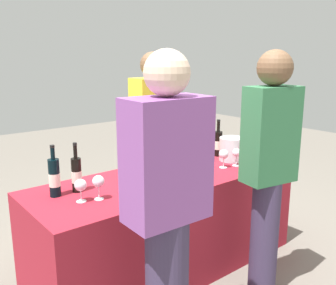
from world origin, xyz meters
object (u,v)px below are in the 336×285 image
object	(u,v)px
wine_bottle_5	(195,148)
wine_glass_3	(152,172)
wine_bottle_3	(152,158)
guest_0	(167,205)
wine_glass_4	(224,155)
wine_bottle_2	(133,161)
server_pouring	(154,137)
wine_bottle_4	(177,153)
wine_glass_2	(131,179)
wine_bottle_0	(54,177)
wine_bottle_6	(218,143)
wine_glass_1	(98,182)
wine_bottle_1	(77,174)
wine_glass_0	(81,186)
ice_bucket	(232,149)
guest_1	(269,166)
wine_glass_5	(237,153)

from	to	relation	value
wine_bottle_5	wine_glass_3	bearing A→B (deg)	-157.02
wine_bottle_3	guest_0	distance (m)	0.95
wine_glass_4	guest_0	world-z (taller)	guest_0
wine_bottle_2	server_pouring	bearing A→B (deg)	40.00
wine_bottle_4	guest_0	world-z (taller)	guest_0
wine_glass_2	wine_glass_3	xyz separation A→B (m)	(0.18, 0.01, 0.01)
wine_bottle_0	wine_bottle_6	world-z (taller)	wine_bottle_0
wine_bottle_5	wine_glass_1	distance (m)	1.09
wine_bottle_0	wine_bottle_5	world-z (taller)	wine_bottle_0
wine_bottle_1	wine_glass_2	distance (m)	0.35
wine_glass_0	wine_glass_4	world-z (taller)	wine_glass_4
wine_bottle_0	wine_glass_2	size ratio (longest dim) A/B	2.53
wine_bottle_3	ice_bucket	size ratio (longest dim) A/B	1.53
wine_bottle_4	wine_bottle_6	xyz separation A→B (m)	(0.48, 0.02, 0.01)
wine_bottle_2	wine_bottle_5	xyz separation A→B (m)	(0.65, 0.03, -0.01)
guest_0	wine_bottle_5	bearing A→B (deg)	43.00
wine_glass_0	ice_bucket	xyz separation A→B (m)	(1.41, 0.05, -0.00)
wine_glass_0	wine_glass_2	distance (m)	0.32
wine_bottle_6	ice_bucket	xyz separation A→B (m)	(-0.02, -0.18, -0.02)
wine_bottle_5	wine_glass_2	world-z (taller)	wine_bottle_5
wine_bottle_6	guest_1	bearing A→B (deg)	-115.74
wine_bottle_2	guest_0	bearing A→B (deg)	-113.06
wine_bottle_5	wine_glass_0	bearing A→B (deg)	-168.49
wine_bottle_6	wine_glass_4	distance (m)	0.36
wine_bottle_0	ice_bucket	world-z (taller)	wine_bottle_0
wine_bottle_6	wine_glass_1	bearing A→B (deg)	-168.85
wine_glass_3	wine_glass_4	bearing A→B (deg)	-0.90
guest_0	wine_bottle_0	bearing A→B (deg)	108.52
wine_bottle_3	wine_glass_4	bearing A→B (deg)	-23.86
wine_glass_1	wine_glass_2	xyz separation A→B (m)	(0.22, -0.02, -0.02)
wine_bottle_2	server_pouring	distance (m)	0.66
wine_glass_1	wine_glass_5	distance (m)	1.21
wine_glass_2	wine_bottle_1	bearing A→B (deg)	137.42
wine_bottle_6	wine_bottle_1	bearing A→B (deg)	-178.01
wine_glass_5	guest_0	xyz separation A→B (m)	(-1.15, -0.54, 0.04)
wine_bottle_4	server_pouring	size ratio (longest dim) A/B	0.18
wine_bottle_2	wine_bottle_6	world-z (taller)	wine_bottle_6
guest_0	wine_glass_4	bearing A→B (deg)	31.19
guest_0	wine_bottle_1	bearing A→B (deg)	99.00
wine_bottle_0	wine_bottle_3	distance (m)	0.75
wine_glass_0	guest_1	bearing A→B (deg)	-30.17
wine_glass_0	wine_glass_1	world-z (taller)	wine_glass_1
wine_bottle_6	wine_glass_0	xyz separation A→B (m)	(-1.42, -0.23, -0.01)
wine_bottle_1	wine_glass_1	xyz separation A→B (m)	(0.04, -0.21, -0.00)
wine_bottle_0	wine_glass_4	size ratio (longest dim) A/B	2.24
wine_glass_1	guest_1	xyz separation A→B (m)	(0.92, -0.56, 0.06)
wine_bottle_6	guest_0	xyz separation A→B (m)	(-1.26, -0.86, 0.03)
wine_glass_0	wine_glass_3	xyz separation A→B (m)	(0.50, -0.05, -0.00)
wine_bottle_2	server_pouring	size ratio (longest dim) A/B	0.19
wine_glass_1	wine_glass_3	world-z (taller)	wine_glass_1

